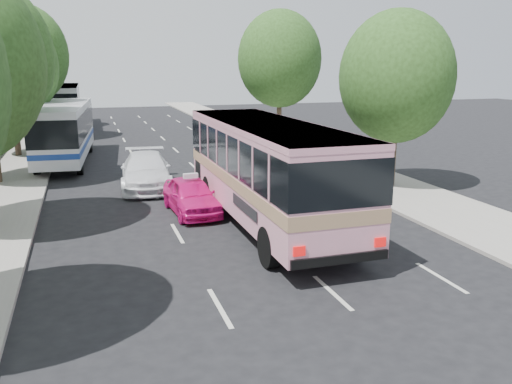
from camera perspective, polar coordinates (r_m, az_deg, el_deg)
name	(u,v)px	position (r m, az deg, el deg)	size (l,w,h in m)	color
ground	(269,269)	(15.30, 1.33, -8.08)	(120.00, 120.00, 0.00)	black
sidewalk_left	(17,162)	(34.13, -23.85, 2.94)	(4.00, 90.00, 0.15)	#9E998E
sidewalk_right	(292,148)	(36.37, 3.83, 4.61)	(4.00, 90.00, 0.12)	#9E998E
tree_left_d	(10,63)	(35.61, -24.43, 12.29)	(5.52, 5.52, 8.60)	#38281E
tree_left_e	(24,51)	(43.57, -23.22, 13.45)	(6.30, 6.30, 9.82)	#38281E
tree_left_f	(31,58)	(51.56, -22.60, 12.86)	(5.88, 5.88, 9.16)	#38281E
tree_right_near	(399,72)	(25.26, 14.84, 12.07)	(5.10, 5.10, 7.95)	#38281E
tree_right_far	(281,56)	(39.84, 2.65, 14.14)	(6.00, 6.00, 9.35)	#38281E
pink_bus	(267,162)	(18.74, 1.18, 3.13)	(2.97, 11.40, 3.63)	pink
pink_taxi	(191,196)	(20.77, -6.84, -0.39)	(1.62, 4.02, 1.37)	#E2137B
white_pickup	(146,171)	(25.39, -11.50, 2.20)	(2.20, 5.41, 1.57)	white
tour_coach_front	(65,128)	(33.07, -19.49, 6.41)	(3.29, 11.33, 3.34)	silver
tour_coach_rear	(63,102)	(51.62, -19.62, 8.89)	(2.77, 12.38, 3.70)	silver
taxi_roof_sign	(191,176)	(20.60, -6.90, 1.71)	(0.55, 0.18, 0.18)	silver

